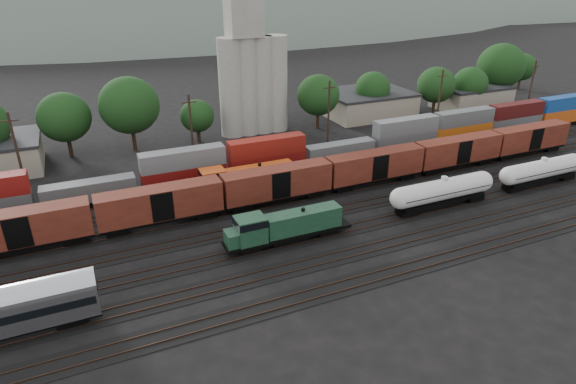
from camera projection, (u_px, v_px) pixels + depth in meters
name	position (u px, v px, depth m)	size (l,w,h in m)	color
ground	(326.00, 213.00, 63.06)	(600.00, 600.00, 0.00)	black
tracks	(326.00, 212.00, 63.04)	(180.00, 33.20, 0.20)	black
green_locomotive	(282.00, 227.00, 54.82)	(15.32, 2.70, 4.06)	black
tank_car_a	(443.00, 191.00, 63.23)	(16.20, 2.90, 4.25)	silver
tank_car_b	(542.00, 170.00, 69.95)	(15.56, 2.79, 4.08)	silver
orange_locomotive	(241.00, 179.00, 67.35)	(16.36, 2.73, 4.09)	black
boxcar_string	(222.00, 193.00, 61.29)	(122.80, 2.90, 4.20)	black
container_wall	(285.00, 156.00, 74.57)	(165.60, 2.60, 5.80)	black
grain_silo	(252.00, 74.00, 89.35)	(13.40, 5.00, 29.00)	#A5A297
industrial_sheds	(271.00, 118.00, 93.63)	(119.38, 17.26, 5.10)	#9E937F
tree_band	(206.00, 102.00, 86.36)	(167.12, 20.02, 13.70)	black
utility_poles	(264.00, 122.00, 78.67)	(122.20, 0.36, 12.00)	black
distant_hills	(160.00, 57.00, 295.97)	(860.00, 286.00, 130.00)	#59665B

